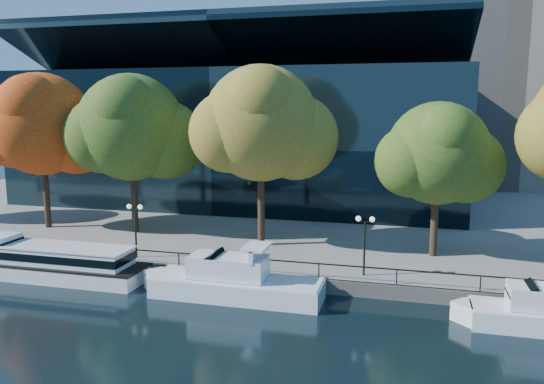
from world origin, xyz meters
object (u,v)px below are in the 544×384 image
(tour_boat, at_px, (48,261))
(lamp_1, at_px, (135,218))
(tree_4, at_px, (440,156))
(cruiser_near, at_px, (229,281))
(tree_1, at_px, (43,126))
(lamp_2, at_px, (365,232))
(tree_3, at_px, (263,126))
(tree_2, at_px, (133,130))

(tour_boat, distance_m, lamp_1, 6.76)
(tree_4, relative_size, lamp_1, 2.87)
(cruiser_near, height_order, lamp_1, lamp_1)
(tour_boat, relative_size, lamp_1, 3.80)
(tree_1, bearing_deg, lamp_2, -13.06)
(tour_boat, bearing_deg, tree_1, 126.59)
(tree_3, bearing_deg, tour_boat, -146.45)
(cruiser_near, height_order, tree_3, tree_3)
(tree_2, xyz_separation_m, tree_3, (12.23, -1.55, 0.52))
(tree_1, xyz_separation_m, tree_3, (20.98, -1.07, 0.29))
(tour_boat, height_order, lamp_2, lamp_2)
(lamp_2, bearing_deg, tree_4, 51.61)
(lamp_2, bearing_deg, tour_boat, -171.84)
(tour_boat, distance_m, lamp_2, 22.53)
(tree_1, distance_m, tree_3, 21.01)
(tour_boat, bearing_deg, tree_4, 18.92)
(tree_1, relative_size, tree_4, 1.23)
(lamp_1, height_order, lamp_2, same)
(lamp_2, bearing_deg, lamp_1, 180.00)
(cruiser_near, bearing_deg, lamp_2, 23.78)
(cruiser_near, bearing_deg, tree_4, 36.62)
(cruiser_near, xyz_separation_m, tree_4, (13.03, 9.69, 7.49))
(tree_1, height_order, tree_2, tree_1)
(tree_3, xyz_separation_m, lamp_2, (8.61, -5.80, -6.67))
(tree_1, bearing_deg, tour_boat, -53.41)
(tree_1, relative_size, tree_2, 1.01)
(cruiser_near, distance_m, lamp_1, 9.77)
(cruiser_near, distance_m, tree_2, 18.99)
(tree_1, height_order, tree_3, tree_3)
(tree_1, xyz_separation_m, lamp_2, (29.59, -6.86, -6.38))
(tree_4, bearing_deg, tree_3, -178.89)
(tree_1, bearing_deg, cruiser_near, -26.17)
(tree_4, bearing_deg, tree_2, 177.13)
(tree_1, distance_m, lamp_2, 31.03)
(tree_2, bearing_deg, lamp_2, -19.41)
(cruiser_near, relative_size, lamp_1, 3.04)
(tree_3, bearing_deg, tree_1, 177.09)
(tree_3, relative_size, tree_4, 1.25)
(lamp_1, bearing_deg, tree_1, 151.70)
(tree_2, xyz_separation_m, lamp_2, (20.83, -7.34, -6.15))
(tour_boat, xyz_separation_m, tree_2, (1.30, 10.52, 8.90))
(tour_boat, height_order, cruiser_near, cruiser_near)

